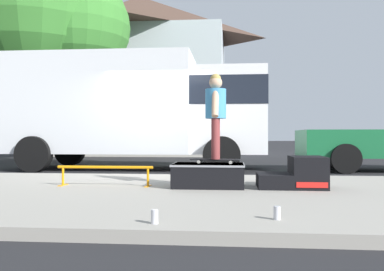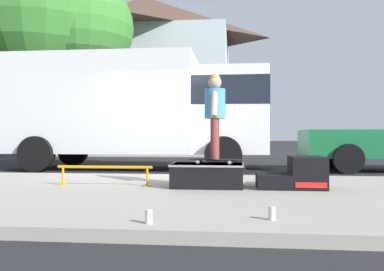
% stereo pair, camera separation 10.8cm
% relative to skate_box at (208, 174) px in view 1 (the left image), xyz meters
% --- Properties ---
extents(ground_plane, '(140.00, 140.00, 0.00)m').
position_rel_skate_box_xyz_m(ground_plane, '(-1.42, 2.52, -0.31)').
color(ground_plane, black).
extents(sidewalk_slab, '(50.00, 5.00, 0.12)m').
position_rel_skate_box_xyz_m(sidewalk_slab, '(-1.42, -0.48, -0.25)').
color(sidewalk_slab, gray).
rests_on(sidewalk_slab, ground).
extents(skate_box, '(1.09, 0.77, 0.36)m').
position_rel_skate_box_xyz_m(skate_box, '(0.00, 0.00, 0.00)').
color(skate_box, black).
rests_on(skate_box, sidewalk_slab).
extents(kicker_ramp, '(1.00, 0.72, 0.48)m').
position_rel_skate_box_xyz_m(kicker_ramp, '(1.34, -0.00, 0.01)').
color(kicker_ramp, black).
rests_on(kicker_ramp, sidewalk_slab).
extents(grind_rail, '(1.53, 0.28, 0.32)m').
position_rel_skate_box_xyz_m(grind_rail, '(-1.62, -0.03, 0.05)').
color(grind_rail, orange).
rests_on(grind_rail, sidewalk_slab).
extents(skateboard, '(0.80, 0.34, 0.07)m').
position_rel_skate_box_xyz_m(skateboard, '(0.11, 0.05, 0.22)').
color(skateboard, black).
rests_on(skateboard, skate_box).
extents(skater_kid, '(0.32, 0.68, 1.32)m').
position_rel_skate_box_xyz_m(skater_kid, '(0.11, 0.05, 1.01)').
color(skater_kid, brown).
rests_on(skater_kid, skateboard).
extents(soda_can, '(0.07, 0.07, 0.13)m').
position_rel_skate_box_xyz_m(soda_can, '(0.77, -2.44, -0.13)').
color(soda_can, silver).
rests_on(soda_can, sidewalk_slab).
extents(soda_can_b, '(0.07, 0.07, 0.13)m').
position_rel_skate_box_xyz_m(soda_can_b, '(-0.34, -2.72, -0.13)').
color(soda_can_b, silver).
rests_on(soda_can_b, sidewalk_slab).
extents(box_truck, '(6.91, 2.63, 3.05)m').
position_rel_skate_box_xyz_m(box_truck, '(-2.19, 4.72, 1.39)').
color(box_truck, silver).
rests_on(box_truck, ground).
extents(street_tree_main, '(6.35, 5.78, 8.46)m').
position_rel_skate_box_xyz_m(street_tree_main, '(-6.40, 8.14, 5.09)').
color(street_tree_main, brown).
rests_on(street_tree_main, ground).
extents(house_behind, '(9.54, 8.22, 8.40)m').
position_rel_skate_box_xyz_m(house_behind, '(-4.54, 15.30, 3.93)').
color(house_behind, silver).
rests_on(house_behind, ground).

